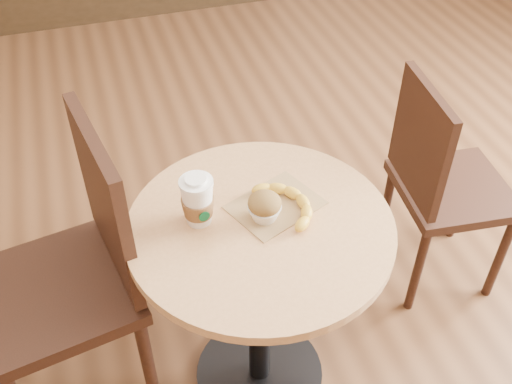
{
  "coord_description": "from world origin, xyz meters",
  "views": [
    {
      "loc": [
        -0.32,
        -1.14,
        1.89
      ],
      "look_at": [
        0.03,
        -0.01,
        0.83
      ],
      "focal_mm": 42.0,
      "sensor_mm": 36.0,
      "label": 1
    }
  ],
  "objects_px": {
    "chair_right": "(440,182)",
    "muffin": "(265,207)",
    "cafe_table": "(260,274)",
    "coffee_cup": "(198,202)",
    "banana": "(287,205)",
    "chair_left": "(75,272)"
  },
  "relations": [
    {
      "from": "muffin",
      "to": "banana",
      "type": "height_order",
      "value": "muffin"
    },
    {
      "from": "chair_right",
      "to": "banana",
      "type": "relative_size",
      "value": 3.9
    },
    {
      "from": "chair_right",
      "to": "muffin",
      "type": "distance_m",
      "value": 0.85
    },
    {
      "from": "chair_left",
      "to": "muffin",
      "type": "relative_size",
      "value": 10.86
    },
    {
      "from": "muffin",
      "to": "banana",
      "type": "xyz_separation_m",
      "value": [
        0.07,
        0.01,
        -0.02
      ]
    },
    {
      "from": "chair_right",
      "to": "coffee_cup",
      "type": "height_order",
      "value": "coffee_cup"
    },
    {
      "from": "chair_right",
      "to": "coffee_cup",
      "type": "bearing_deg",
      "value": 108.28
    },
    {
      "from": "chair_right",
      "to": "coffee_cup",
      "type": "distance_m",
      "value": 1.0
    },
    {
      "from": "cafe_table",
      "to": "banana",
      "type": "height_order",
      "value": "banana"
    },
    {
      "from": "cafe_table",
      "to": "coffee_cup",
      "type": "bearing_deg",
      "value": 158.28
    },
    {
      "from": "chair_left",
      "to": "chair_right",
      "type": "bearing_deg",
      "value": 84.66
    },
    {
      "from": "cafe_table",
      "to": "muffin",
      "type": "distance_m",
      "value": 0.25
    },
    {
      "from": "coffee_cup",
      "to": "muffin",
      "type": "relative_size",
      "value": 1.62
    },
    {
      "from": "chair_right",
      "to": "muffin",
      "type": "bearing_deg",
      "value": 114.21
    },
    {
      "from": "cafe_table",
      "to": "coffee_cup",
      "type": "height_order",
      "value": "coffee_cup"
    },
    {
      "from": "coffee_cup",
      "to": "banana",
      "type": "height_order",
      "value": "coffee_cup"
    },
    {
      "from": "cafe_table",
      "to": "muffin",
      "type": "bearing_deg",
      "value": 44.06
    },
    {
      "from": "cafe_table",
      "to": "chair_right",
      "type": "height_order",
      "value": "chair_right"
    },
    {
      "from": "chair_left",
      "to": "banana",
      "type": "bearing_deg",
      "value": 67.86
    },
    {
      "from": "coffee_cup",
      "to": "chair_left",
      "type": "bearing_deg",
      "value": 156.09
    },
    {
      "from": "chair_left",
      "to": "cafe_table",
      "type": "bearing_deg",
      "value": 62.89
    },
    {
      "from": "chair_right",
      "to": "muffin",
      "type": "relative_size",
      "value": 9.49
    }
  ]
}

